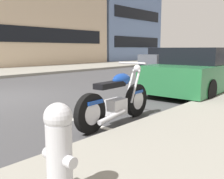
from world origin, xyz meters
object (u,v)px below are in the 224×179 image
(car_opposite_curb, at_px, (162,57))
(parked_motorcycle, at_px, (117,100))
(parked_car_behind_motorcycle, at_px, (200,71))
(fire_hydrant, at_px, (59,148))

(car_opposite_curb, bearing_deg, parked_motorcycle, 29.18)
(parked_motorcycle, xyz_separation_m, car_opposite_curb, (15.32, 7.99, 0.24))
(parked_car_behind_motorcycle, relative_size, fire_hydrant, 5.57)
(car_opposite_curb, distance_m, fire_hydrant, 20.03)
(parked_motorcycle, relative_size, fire_hydrant, 2.54)
(parked_motorcycle, distance_m, fire_hydrant, 2.76)
(parked_car_behind_motorcycle, distance_m, car_opposite_curb, 13.24)
(parked_car_behind_motorcycle, xyz_separation_m, car_opposite_curb, (10.78, 7.69, 0.00))
(parked_car_behind_motorcycle, height_order, fire_hydrant, parked_car_behind_motorcycle)
(parked_motorcycle, bearing_deg, car_opposite_curb, 24.12)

